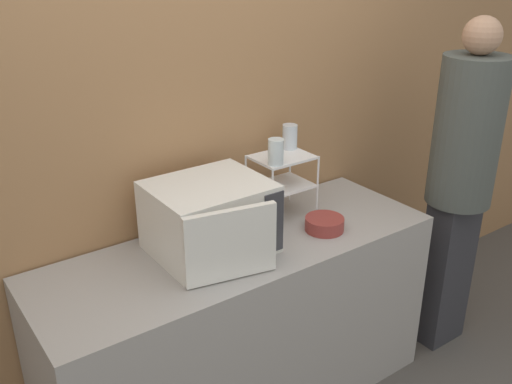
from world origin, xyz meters
TOP-DOWN VIEW (x-y plane):
  - wall_back at (0.00, 0.68)m, footprint 8.00×0.06m
  - counter at (0.00, 0.32)m, footprint 1.85×0.64m
  - microwave at (-0.13, 0.35)m, footprint 0.49×0.51m
  - dish_rack at (0.35, 0.47)m, footprint 0.28×0.22m
  - glass_front_left at (0.25, 0.40)m, footprint 0.07×0.07m
  - glass_back_right at (0.44, 0.54)m, footprint 0.07×0.07m
  - bowl at (0.40, 0.21)m, footprint 0.18×0.18m
  - person at (1.21, 0.08)m, footprint 0.33×0.33m

SIDE VIEW (x-z plane):
  - counter at x=0.00m, z-range 0.00..0.88m
  - bowl at x=0.40m, z-range 0.88..0.94m
  - person at x=1.21m, z-range 0.12..1.93m
  - microwave at x=-0.13m, z-range 0.88..1.19m
  - dish_rack at x=0.35m, z-range 0.95..1.25m
  - glass_front_left at x=0.25m, z-range 1.18..1.30m
  - glass_back_right at x=0.44m, z-range 1.18..1.30m
  - wall_back at x=0.00m, z-range 0.00..2.60m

